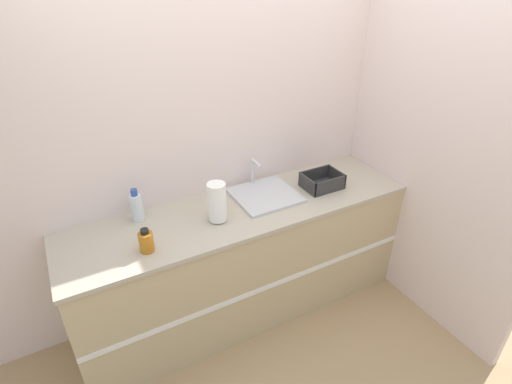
# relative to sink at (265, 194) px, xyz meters

# --- Properties ---
(ground_plane) EXTENTS (12.00, 12.00, 0.00)m
(ground_plane) POSITION_rel_sink_xyz_m (-0.21, -0.39, -0.95)
(ground_plane) COLOR tan
(wall_back) EXTENTS (4.85, 0.06, 2.60)m
(wall_back) POSITION_rel_sink_xyz_m (-0.21, 0.28, 0.35)
(wall_back) COLOR silver
(wall_back) RESTS_ON ground_plane
(wall_right) EXTENTS (0.06, 2.63, 2.60)m
(wall_right) POSITION_rel_sink_xyz_m (1.04, -0.07, 0.35)
(wall_right) COLOR silver
(wall_right) RESTS_ON ground_plane
(counter_cabinet) EXTENTS (2.48, 0.66, 0.93)m
(counter_cabinet) POSITION_rel_sink_xyz_m (-0.21, -0.07, -0.48)
(counter_cabinet) COLOR tan
(counter_cabinet) RESTS_ON ground_plane
(sink) EXTENTS (0.44, 0.43, 0.22)m
(sink) POSITION_rel_sink_xyz_m (0.00, 0.00, 0.00)
(sink) COLOR silver
(sink) RESTS_ON counter_cabinet
(paper_towel_roll) EXTENTS (0.12, 0.12, 0.27)m
(paper_towel_roll) POSITION_rel_sink_xyz_m (-0.43, -0.13, 0.12)
(paper_towel_roll) COLOR #4C4C51
(paper_towel_roll) RESTS_ON counter_cabinet
(dish_rack) EXTENTS (0.28, 0.21, 0.11)m
(dish_rack) POSITION_rel_sink_xyz_m (0.44, -0.09, 0.03)
(dish_rack) COLOR #2D2D2D
(dish_rack) RESTS_ON counter_cabinet
(bottle_amber) EXTENTS (0.09, 0.09, 0.15)m
(bottle_amber) POSITION_rel_sink_xyz_m (-0.92, -0.22, 0.05)
(bottle_amber) COLOR #B26B19
(bottle_amber) RESTS_ON counter_cabinet
(bottle_clear) EXTENTS (0.08, 0.08, 0.23)m
(bottle_clear) POSITION_rel_sink_xyz_m (-0.88, 0.13, 0.09)
(bottle_clear) COLOR silver
(bottle_clear) RESTS_ON counter_cabinet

